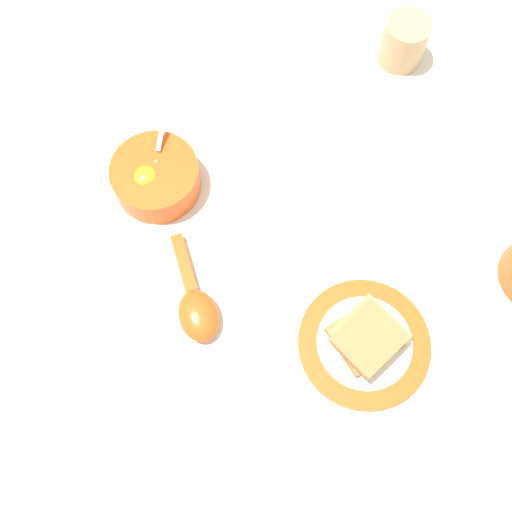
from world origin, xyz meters
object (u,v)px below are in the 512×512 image
toast_sandwich (368,337)px  soup_spoon (196,308)px  toast_plate (364,343)px  egg_bowl (156,177)px  drinking_cup (404,41)px

toast_sandwich → soup_spoon: size_ratio=0.64×
toast_plate → soup_spoon: soup_spoon is taller
toast_plate → toast_sandwich: size_ratio=1.70×
egg_bowl → drinking_cup: 0.47m
toast_plate → drinking_cup: bearing=-33.4°
toast_plate → toast_sandwich: 0.03m
egg_bowl → toast_sandwich: bearing=-152.0°
drinking_cup → soup_spoon: bearing=120.7°
toast_plate → soup_spoon: 0.25m
toast_sandwich → drinking_cup: drinking_cup is taller
egg_bowl → soup_spoon: bearing=175.5°
toast_plate → drinking_cup: (0.43, -0.28, 0.04)m
toast_plate → toast_sandwich: bearing=-37.8°
soup_spoon → drinking_cup: 0.56m
egg_bowl → toast_sandwich: 0.40m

